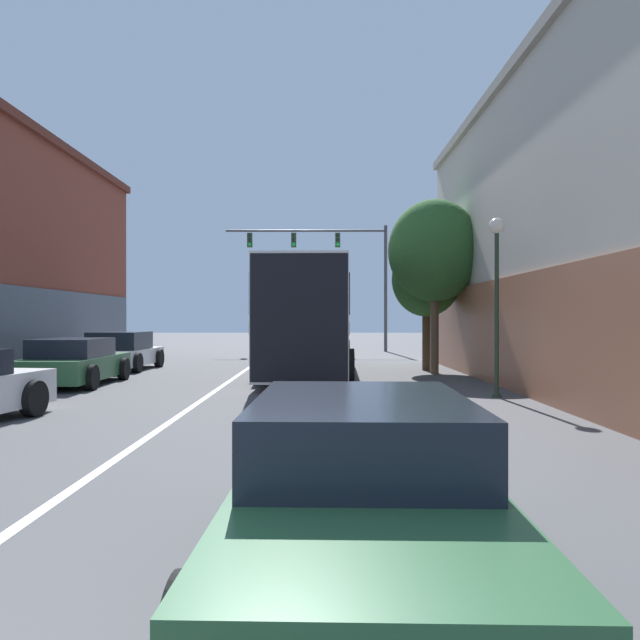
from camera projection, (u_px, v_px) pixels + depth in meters
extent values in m
cube|color=silver|center=(240.00, 375.00, 20.27)|extent=(0.14, 49.04, 0.01)
cube|color=#4C515B|center=(24.00, 332.00, 19.24)|extent=(0.24, 19.89, 2.82)
cube|color=#A86647|center=(523.00, 334.00, 15.07)|extent=(0.24, 20.91, 2.90)
cube|color=silver|center=(311.00, 318.00, 20.93)|extent=(2.78, 11.91, 3.25)
cube|color=black|center=(311.00, 301.00, 20.93)|extent=(2.82, 11.68, 1.04)
cube|color=beige|center=(311.00, 326.00, 20.93)|extent=(2.81, 11.79, 0.32)
cube|color=black|center=(300.00, 318.00, 15.03)|extent=(2.37, 0.13, 3.12)
cylinder|color=black|center=(284.00, 352.00, 24.64)|extent=(0.33, 1.01, 1.00)
cylinder|color=black|center=(347.00, 352.00, 24.56)|extent=(0.33, 1.01, 1.00)
cylinder|color=black|center=(261.00, 366.00, 17.30)|extent=(0.33, 1.01, 1.00)
cylinder|color=black|center=(350.00, 367.00, 17.22)|extent=(0.33, 1.01, 1.00)
cube|color=#285633|center=(364.00, 517.00, 4.19)|extent=(1.73, 4.26, 0.63)
cube|color=black|center=(362.00, 429.00, 4.44)|extent=(1.54, 2.23, 0.46)
cylinder|color=black|center=(263.00, 489.00, 5.52)|extent=(0.24, 0.64, 0.63)
cylinder|color=black|center=(453.00, 490.00, 5.47)|extent=(0.24, 0.64, 0.63)
cube|color=#285633|center=(76.00, 367.00, 17.22)|extent=(1.84, 4.40, 0.61)
cube|color=black|center=(73.00, 348.00, 17.00)|extent=(1.67, 2.30, 0.50)
cylinder|color=black|center=(63.00, 369.00, 18.57)|extent=(0.23, 0.65, 0.65)
cylinder|color=black|center=(125.00, 369.00, 18.59)|extent=(0.23, 0.65, 0.65)
cylinder|color=black|center=(20.00, 378.00, 15.86)|extent=(0.23, 0.65, 0.65)
cylinder|color=black|center=(93.00, 377.00, 15.88)|extent=(0.23, 0.65, 0.65)
cube|color=silver|center=(123.00, 357.00, 22.30)|extent=(1.99, 4.14, 0.56)
cube|color=black|center=(121.00, 341.00, 22.09)|extent=(1.78, 2.18, 0.62)
cylinder|color=black|center=(110.00, 358.00, 23.60)|extent=(0.24, 0.68, 0.67)
cylinder|color=black|center=(160.00, 358.00, 23.53)|extent=(0.24, 0.68, 0.67)
cylinder|color=black|center=(82.00, 363.00, 21.07)|extent=(0.24, 0.68, 0.67)
cylinder|color=black|center=(138.00, 363.00, 21.00)|extent=(0.24, 0.68, 0.67)
cylinder|color=black|center=(35.00, 399.00, 11.59)|extent=(0.30, 0.70, 0.67)
cylinder|color=#333338|center=(387.00, 288.00, 34.77)|extent=(0.18, 0.18, 7.04)
cylinder|color=#333338|center=(307.00, 231.00, 34.78)|extent=(8.94, 0.12, 0.12)
cube|color=#234723|center=(339.00, 240.00, 34.77)|extent=(0.28, 0.24, 0.80)
sphere|color=black|center=(339.00, 235.00, 34.62)|extent=(0.18, 0.18, 0.18)
sphere|color=black|center=(339.00, 240.00, 34.62)|extent=(0.18, 0.18, 0.18)
sphere|color=green|center=(339.00, 244.00, 34.62)|extent=(0.18, 0.18, 0.18)
cube|color=#234723|center=(295.00, 240.00, 34.78)|extent=(0.28, 0.24, 0.80)
sphere|color=black|center=(295.00, 235.00, 34.63)|extent=(0.18, 0.18, 0.18)
sphere|color=black|center=(295.00, 240.00, 34.63)|extent=(0.18, 0.18, 0.18)
sphere|color=green|center=(295.00, 244.00, 34.63)|extent=(0.18, 0.18, 0.18)
cube|color=#234723|center=(251.00, 240.00, 34.78)|extent=(0.28, 0.24, 0.80)
sphere|color=black|center=(250.00, 235.00, 34.63)|extent=(0.18, 0.18, 0.18)
sphere|color=black|center=(250.00, 240.00, 34.63)|extent=(0.18, 0.18, 0.18)
sphere|color=green|center=(250.00, 244.00, 34.63)|extent=(0.18, 0.18, 0.18)
cone|color=#233323|center=(498.00, 393.00, 14.45)|extent=(0.26, 0.26, 0.20)
cylinder|color=#233323|center=(498.00, 314.00, 14.45)|extent=(0.10, 0.10, 3.85)
sphere|color=#EFE5CC|center=(498.00, 226.00, 14.45)|extent=(0.37, 0.37, 0.37)
cylinder|color=#4C3823|center=(427.00, 339.00, 22.01)|extent=(0.28, 0.28, 2.21)
ellipsoid|color=#2D5B28|center=(427.00, 279.00, 22.01)|extent=(2.44, 2.20, 2.68)
cylinder|color=brown|center=(435.00, 332.00, 20.72)|extent=(0.28, 0.28, 2.79)
ellipsoid|color=#2D5B28|center=(436.00, 250.00, 20.71)|extent=(3.09, 2.78, 3.40)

